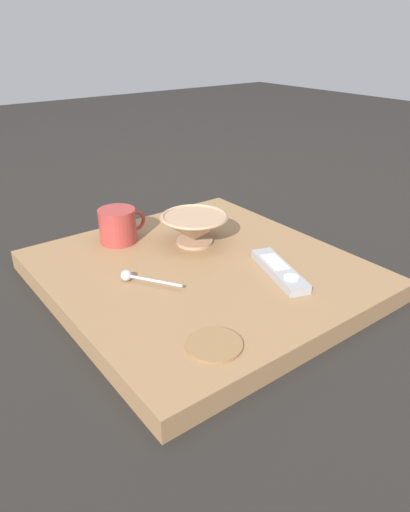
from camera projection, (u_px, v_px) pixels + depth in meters
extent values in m
plane|color=black|center=(201.00, 283.00, 1.07)|extent=(6.00, 6.00, 0.00)
cube|color=#936D47|center=(201.00, 274.00, 1.06)|extent=(0.67, 0.64, 0.04)
cylinder|color=tan|center=(194.00, 241.00, 1.16)|extent=(0.09, 0.09, 0.01)
cone|color=tan|center=(194.00, 228.00, 1.14)|extent=(0.17, 0.17, 0.06)
torus|color=tan|center=(194.00, 217.00, 1.13)|extent=(0.16, 0.16, 0.01)
cylinder|color=#A53833|center=(118.00, 226.00, 1.15)|extent=(0.09, 0.09, 0.08)
torus|color=#A53833|center=(136.00, 221.00, 1.17)|extent=(0.01, 0.05, 0.05)
cylinder|color=silver|center=(155.00, 281.00, 0.96)|extent=(0.11, 0.07, 0.01)
sphere|color=silver|center=(126.00, 275.00, 0.98)|extent=(0.02, 0.02, 0.02)
cube|color=#9E9EA3|center=(279.00, 271.00, 1.01)|extent=(0.20, 0.11, 0.02)
cylinder|color=silver|center=(291.00, 277.00, 0.96)|extent=(0.03, 0.03, 0.00)
cube|color=silver|center=(275.00, 261.00, 1.02)|extent=(0.08, 0.06, 0.00)
cylinder|color=olive|center=(214.00, 345.00, 0.79)|extent=(0.10, 0.10, 0.01)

